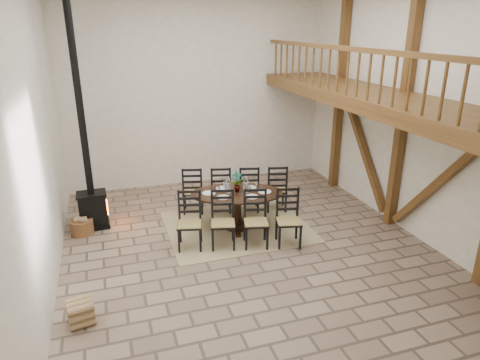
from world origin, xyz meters
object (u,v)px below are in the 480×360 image
object	(u,v)px
dining_table	(237,210)
log_basket	(82,226)
wood_stove	(89,178)
log_stack	(81,312)

from	to	relation	value
dining_table	log_basket	size ratio (longest dim) A/B	6.17
wood_stove	log_stack	size ratio (longest dim) A/B	11.60
log_stack	dining_table	bearing A→B (deg)	36.36
log_stack	log_basket	bearing A→B (deg)	90.79
wood_stove	log_basket	world-z (taller)	wood_stove
dining_table	log_basket	xyz separation A→B (m)	(-3.21, 0.72, -0.23)
log_basket	wood_stove	bearing A→B (deg)	44.69
log_basket	log_stack	bearing A→B (deg)	-89.21
log_basket	log_stack	size ratio (longest dim) A/B	1.09
wood_stove	dining_table	bearing A→B (deg)	-19.83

